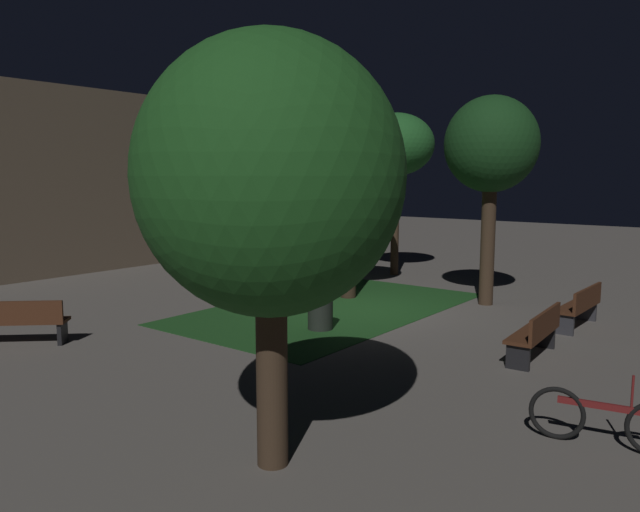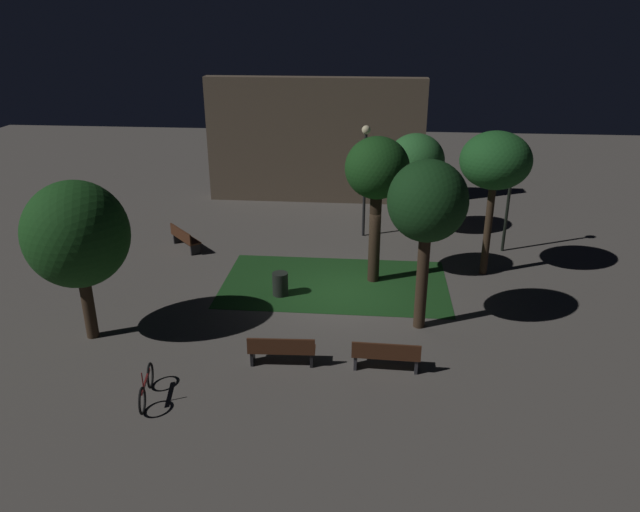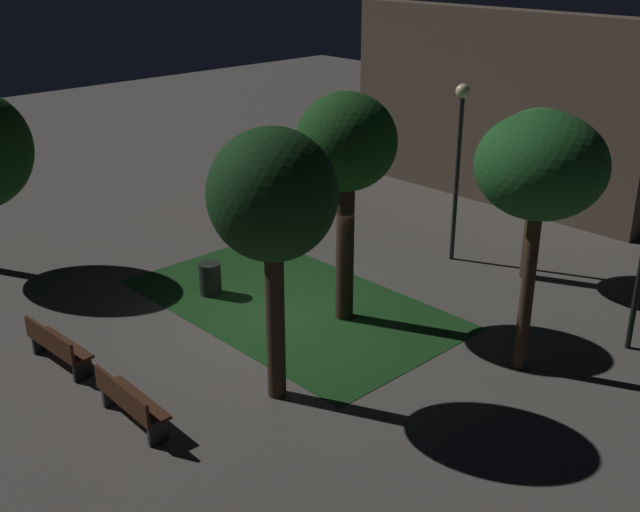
% 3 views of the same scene
% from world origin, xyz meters
% --- Properties ---
extents(ground_plane, '(60.00, 60.00, 0.00)m').
position_xyz_m(ground_plane, '(0.00, 0.00, 0.00)').
color(ground_plane, '#56514C').
extents(grass_lawn, '(7.83, 4.58, 0.01)m').
position_xyz_m(grass_lawn, '(-0.32, 0.75, 0.01)').
color(grass_lawn, '#194219').
rests_on(grass_lawn, ground).
extents(bench_back_row, '(1.82, 0.57, 0.88)m').
position_xyz_m(bench_back_row, '(-1.39, -4.56, 0.48)').
color(bench_back_row, '#422314').
rests_on(bench_back_row, ground).
extents(bench_lawn_edge, '(1.81, 0.53, 0.88)m').
position_xyz_m(bench_lawn_edge, '(1.39, -4.56, 0.48)').
color(bench_lawn_edge, '#422314').
rests_on(bench_lawn_edge, ground).
extents(bench_path_side, '(1.57, 1.65, 0.88)m').
position_xyz_m(bench_path_side, '(-6.56, 3.51, 0.48)').
color(bench_path_side, '#422314').
rests_on(bench_path_side, ground).
extents(tree_right_canopy, '(2.42, 2.42, 5.17)m').
position_xyz_m(tree_right_canopy, '(5.00, 2.15, 4.14)').
color(tree_right_canopy, '#38281C').
rests_on(tree_right_canopy, ground).
extents(tree_near_wall, '(2.14, 2.14, 5.11)m').
position_xyz_m(tree_near_wall, '(1.01, 1.17, 3.95)').
color(tree_near_wall, '#2D2116').
rests_on(tree_near_wall, ground).
extents(tree_back_left, '(2.86, 2.86, 4.69)m').
position_xyz_m(tree_back_left, '(-7.15, -3.54, 3.18)').
color(tree_back_left, '#38281C').
rests_on(tree_back_left, ground).
extents(tree_left_canopy, '(2.36, 2.36, 4.30)m').
position_xyz_m(tree_left_canopy, '(2.60, 6.15, 3.14)').
color(tree_left_canopy, '#38281C').
rests_on(tree_left_canopy, ground).
extents(tree_lawn_side, '(2.26, 2.26, 5.13)m').
position_xyz_m(tree_lawn_side, '(2.43, -2.04, 3.88)').
color(tree_lawn_side, '#38281C').
rests_on(tree_lawn_side, ground).
extents(lamp_post_plaza_west, '(0.36, 0.36, 4.45)m').
position_xyz_m(lamp_post_plaza_west, '(6.13, 4.49, 3.03)').
color(lamp_post_plaza_west, black).
rests_on(lamp_post_plaza_west, ground).
extents(lamp_post_plaza_east, '(0.36, 0.36, 4.67)m').
position_xyz_m(lamp_post_plaza_east, '(0.55, 5.72, 3.16)').
color(lamp_post_plaza_east, black).
rests_on(lamp_post_plaza_east, ground).
extents(trash_bin, '(0.53, 0.53, 0.80)m').
position_xyz_m(trash_bin, '(-2.09, -0.29, 0.40)').
color(trash_bin, black).
rests_on(trash_bin, ground).
extents(bicycle, '(0.36, 1.71, 0.93)m').
position_xyz_m(bicycle, '(-4.45, -6.37, 0.34)').
color(bicycle, black).
rests_on(bicycle, ground).
extents(building_wall_backdrop, '(10.59, 0.80, 6.02)m').
position_xyz_m(building_wall_backdrop, '(-2.00, 10.68, 3.01)').
color(building_wall_backdrop, brown).
rests_on(building_wall_backdrop, ground).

